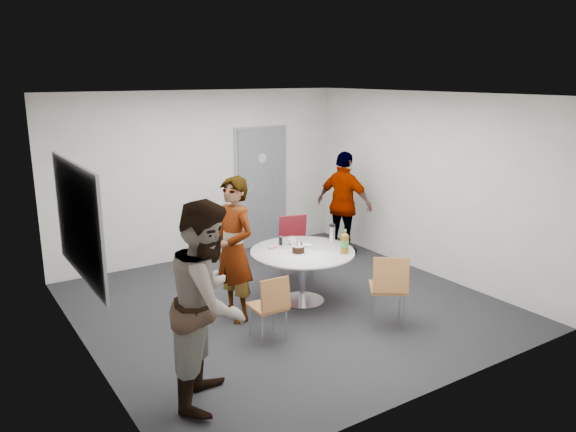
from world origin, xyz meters
TOP-DOWN VIEW (x-y plane):
  - floor at (0.00, 0.00)m, footprint 5.00×5.00m
  - ceiling at (0.00, 0.00)m, footprint 5.00×5.00m
  - wall_back at (0.00, 2.50)m, footprint 5.00×0.00m
  - wall_left at (-2.50, 0.00)m, footprint 0.00×5.00m
  - wall_right at (2.50, 0.00)m, footprint 0.00×5.00m
  - wall_front at (0.00, -2.50)m, footprint 5.00×0.00m
  - door at (1.10, 2.48)m, footprint 1.02×0.17m
  - whiteboard at (-2.46, 0.20)m, footprint 0.04×1.90m
  - table at (0.27, -0.03)m, footprint 1.36×1.36m
  - chair_near_left at (-0.70, -0.78)m, footprint 0.39×0.42m
  - chair_near_right at (0.66, -1.22)m, footprint 0.61×0.62m
  - chair_far at (0.70, 0.83)m, footprint 0.54×0.57m
  - person_main at (-0.74, 0.01)m, footprint 0.51×0.70m
  - person_left at (-1.75, -1.43)m, footprint 1.13×1.17m
  - person_right at (1.95, 1.25)m, footprint 0.73×1.10m

SIDE VIEW (x-z plane):
  - floor at x=0.00m, z-range 0.00..0.00m
  - chair_near_left at x=-0.70m, z-range 0.08..0.86m
  - chair_near_right at x=0.66m, z-range 0.10..1.00m
  - chair_far at x=0.70m, z-range 0.10..1.02m
  - table at x=0.27m, z-range 0.11..1.13m
  - person_right at x=1.95m, z-range 0.00..1.73m
  - person_main at x=-0.74m, z-range 0.00..1.78m
  - person_left at x=-1.75m, z-range 0.00..1.89m
  - door at x=1.10m, z-range -0.03..2.09m
  - wall_back at x=0.00m, z-range -1.15..3.85m
  - wall_left at x=-2.50m, z-range -1.15..3.85m
  - wall_right at x=2.50m, z-range -1.15..3.85m
  - wall_front at x=0.00m, z-range -1.15..3.85m
  - whiteboard at x=-2.46m, z-range 0.82..2.08m
  - ceiling at x=0.00m, z-range 2.70..2.70m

